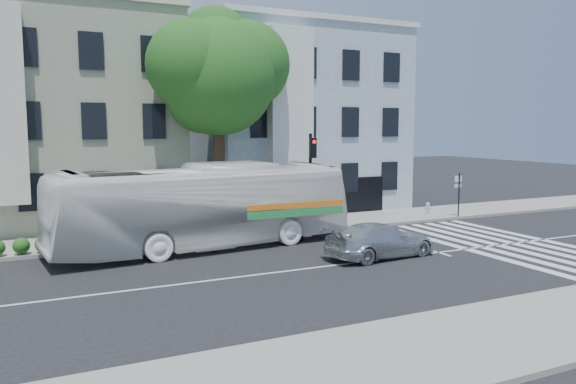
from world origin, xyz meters
TOP-DOWN VIEW (x-y plane):
  - ground at (0.00, 0.00)m, footprint 120.00×120.00m
  - sidewalk_far at (0.00, 8.00)m, footprint 80.00×4.00m
  - sidewalk_near at (0.00, -8.00)m, footprint 80.00×4.00m
  - building_left at (-7.00, 15.00)m, footprint 12.00×10.00m
  - building_right at (7.00, 15.00)m, footprint 12.00×10.00m
  - street_tree at (0.06, 8.74)m, footprint 7.30×5.90m
  - bus at (-1.87, 4.97)m, footprint 4.30×13.12m
  - sedan at (3.88, 0.38)m, footprint 2.34×4.85m
  - hedge at (-5.52, 6.30)m, footprint 8.52×2.20m
  - traffic_signal at (3.96, 6.34)m, footprint 0.49×0.55m
  - fire_hydrant at (12.14, 7.50)m, footprint 0.40×0.26m
  - far_sign_pole at (13.14, 6.14)m, footprint 0.44×0.17m

SIDE VIEW (x-z plane):
  - ground at x=0.00m, z-range 0.00..0.00m
  - sidewalk_far at x=0.00m, z-range 0.00..0.15m
  - sidewalk_near at x=0.00m, z-range 0.00..0.15m
  - hedge at x=-5.52m, z-range 0.15..0.85m
  - fire_hydrant at x=12.14m, z-range 0.16..0.86m
  - sedan at x=3.88m, z-range 0.00..1.36m
  - far_sign_pole at x=13.14m, z-range 0.48..2.93m
  - bus at x=-1.87m, z-range 0.00..3.59m
  - traffic_signal at x=3.96m, z-range 0.70..5.51m
  - building_left at x=-7.00m, z-range 0.00..11.00m
  - building_right at x=7.00m, z-range 0.00..11.00m
  - street_tree at x=0.06m, z-range 2.28..13.38m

